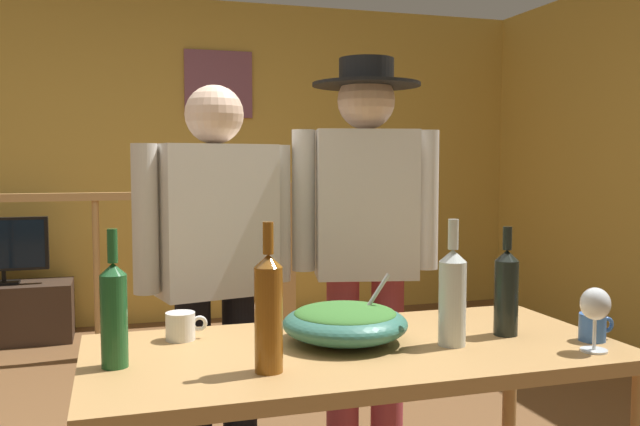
% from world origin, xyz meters
% --- Properties ---
extents(back_wall, '(6.32, 0.10, 2.53)m').
position_xyz_m(back_wall, '(0.00, 2.98, 1.27)').
color(back_wall, gold).
rests_on(back_wall, ground_plane).
extents(framed_picture, '(0.53, 0.03, 0.52)m').
position_xyz_m(framed_picture, '(0.55, 2.92, 1.88)').
color(framed_picture, '#844E67').
extents(stair_railing, '(3.89, 0.10, 1.12)m').
position_xyz_m(stair_railing, '(-0.46, 2.06, 0.71)').
color(stair_railing, '#B2844C').
rests_on(stair_railing, ground_plane).
extents(tv_console, '(0.90, 0.40, 0.41)m').
position_xyz_m(tv_console, '(-1.01, 2.63, 0.21)').
color(tv_console, '#38281E').
rests_on(tv_console, ground_plane).
extents(flat_screen_tv, '(0.60, 0.12, 0.47)m').
position_xyz_m(flat_screen_tv, '(-1.01, 2.60, 0.69)').
color(flat_screen_tv, black).
rests_on(flat_screen_tv, tv_console).
extents(serving_table, '(1.51, 0.71, 0.75)m').
position_xyz_m(serving_table, '(0.38, -0.72, 0.67)').
color(serving_table, '#B2844C').
rests_on(serving_table, ground_plane).
extents(salad_bowl, '(0.36, 0.36, 0.20)m').
position_xyz_m(salad_bowl, '(0.37, -0.67, 0.81)').
color(salad_bowl, '#337060').
rests_on(salad_bowl, serving_table).
extents(wine_glass, '(0.08, 0.08, 0.18)m').
position_xyz_m(wine_glass, '(0.99, -0.96, 0.87)').
color(wine_glass, silver).
rests_on(wine_glass, serving_table).
extents(wine_bottle_amber, '(0.07, 0.07, 0.38)m').
position_xyz_m(wine_bottle_amber, '(0.09, -0.88, 0.90)').
color(wine_bottle_amber, brown).
rests_on(wine_bottle_amber, serving_table).
extents(wine_bottle_green, '(0.07, 0.07, 0.36)m').
position_xyz_m(wine_bottle_green, '(-0.27, -0.72, 0.89)').
color(wine_bottle_green, '#1E5628').
rests_on(wine_bottle_green, serving_table).
extents(wine_bottle_clear, '(0.08, 0.08, 0.36)m').
position_xyz_m(wine_bottle_clear, '(0.65, -0.79, 0.89)').
color(wine_bottle_clear, silver).
rests_on(wine_bottle_clear, serving_table).
extents(wine_bottle_dark, '(0.07, 0.07, 0.33)m').
position_xyz_m(wine_bottle_dark, '(0.86, -0.73, 0.88)').
color(wine_bottle_dark, black).
rests_on(wine_bottle_dark, serving_table).
extents(mug_white, '(0.12, 0.09, 0.08)m').
position_xyz_m(mug_white, '(-0.09, -0.50, 0.79)').
color(mug_white, white).
rests_on(mug_white, serving_table).
extents(mug_blue, '(0.11, 0.08, 0.08)m').
position_xyz_m(mug_blue, '(1.07, -0.87, 0.79)').
color(mug_blue, '#3866B2').
rests_on(mug_blue, serving_table).
extents(person_standing_left, '(0.60, 0.31, 1.55)m').
position_xyz_m(person_standing_left, '(0.09, -0.02, 0.91)').
color(person_standing_left, black).
rests_on(person_standing_left, ground_plane).
extents(person_standing_right, '(0.57, 0.42, 1.67)m').
position_xyz_m(person_standing_right, '(0.68, -0.02, 1.00)').
color(person_standing_right, '#9E3842').
rests_on(person_standing_right, ground_plane).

